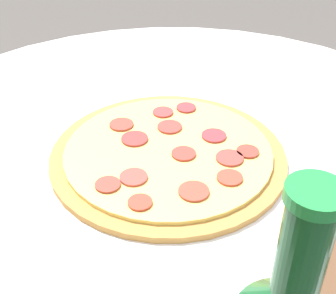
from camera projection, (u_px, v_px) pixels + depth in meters
The scene contains 2 objects.
table at pixel (176, 234), 0.84m from camera, with size 1.07×1.07×0.72m.
pizza at pixel (168, 154), 0.71m from camera, with size 0.36×0.36×0.02m.
Camera 1 is at (-0.52, 0.29, 1.14)m, focal length 50.00 mm.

